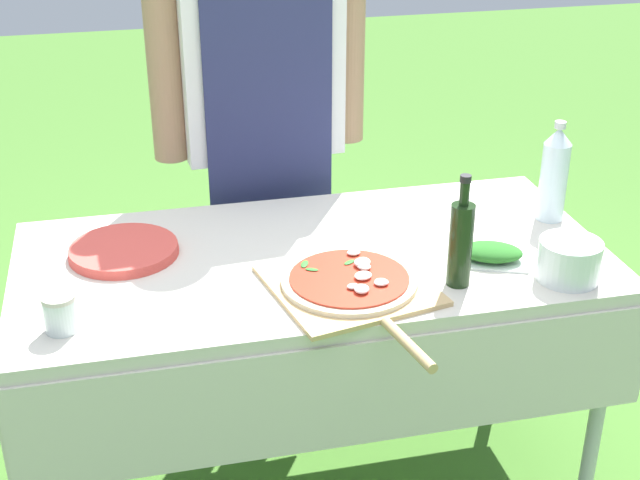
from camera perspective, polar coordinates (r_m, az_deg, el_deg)
name	(u,v)px	position (r m, az deg, el deg)	size (l,w,h in m)	color
prep_table	(313,283)	(2.31, -0.45, -2.75)	(1.51, 0.75, 0.78)	beige
person_cook	(261,100)	(2.67, -3.82, 8.90)	(0.65, 0.24, 1.73)	#4C4C51
pizza_on_peel	(351,284)	(2.11, 2.03, -2.84)	(0.42, 0.59, 0.05)	tan
oil_bottle	(461,242)	(2.11, 9.00, -0.13)	(0.06, 0.06, 0.28)	black
water_bottle	(554,174)	(2.49, 14.76, 4.12)	(0.07, 0.07, 0.28)	silver
herb_container	(491,253)	(2.27, 10.89, -0.84)	(0.21, 0.17, 0.05)	silver
mixing_tub	(569,260)	(2.22, 15.65, -1.25)	(0.15, 0.15, 0.10)	silver
plate_stack	(124,250)	(2.32, -12.44, -0.64)	(0.28, 0.28, 0.02)	#DB4C42
sauce_jar	(61,315)	(2.02, -16.27, -4.63)	(0.07, 0.07, 0.09)	silver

